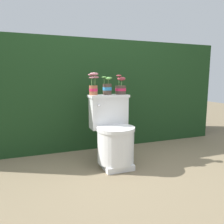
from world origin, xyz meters
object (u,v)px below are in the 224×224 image
object	(u,v)px
potted_plant_midleft	(107,87)
potted_plant_left	(93,86)
potted_plant_middle	(121,88)
toilet	(113,135)

from	to	relation	value
potted_plant_midleft	potted_plant_left	bearing A→B (deg)	-177.11
potted_plant_midleft	potted_plant_middle	distance (m)	0.16
potted_plant_left	potted_plant_middle	size ratio (longest dim) A/B	1.11
toilet	potted_plant_midleft	world-z (taller)	potted_plant_midleft
potted_plant_midleft	potted_plant_middle	size ratio (longest dim) A/B	0.92
potted_plant_left	potted_plant_middle	world-z (taller)	potted_plant_left
potted_plant_midleft	toilet	bearing A→B (deg)	-88.10
toilet	potted_plant_midleft	distance (m)	0.54
toilet	potted_plant_middle	xyz separation A→B (m)	(0.15, 0.17, 0.50)
toilet	potted_plant_left	size ratio (longest dim) A/B	3.11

